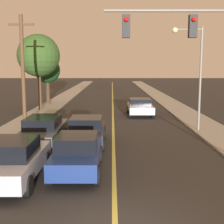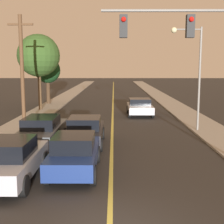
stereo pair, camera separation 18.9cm
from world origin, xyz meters
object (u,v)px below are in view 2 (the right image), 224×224
at_px(car_outer_lane_second, 42,131).
at_px(tree_left_far, 39,56).
at_px(car_near_lane_front, 75,153).
at_px(car_outer_lane_front, 10,160).
at_px(streetlamp_right, 192,64).
at_px(utility_pole_left, 22,71).
at_px(car_far_oncoming, 140,107).
at_px(tree_left_near, 48,71).
at_px(car_near_lane_second, 85,131).
at_px(traffic_signal_mast, 201,50).

height_order(car_outer_lane_second, tree_left_far, tree_left_far).
distance_m(car_near_lane_front, car_outer_lane_front, 2.44).
distance_m(car_near_lane_front, streetlamp_right, 10.76).
bearing_deg(utility_pole_left, car_far_oncoming, 38.20).
relative_size(car_near_lane_front, car_outer_lane_front, 0.94).
bearing_deg(tree_left_near, car_far_oncoming, -38.56).
xyz_separation_m(car_far_oncoming, utility_pole_left, (-8.06, -6.34, 3.15)).
bearing_deg(streetlamp_right, car_far_oncoming, 112.30).
distance_m(car_outer_lane_front, streetlamp_right, 12.85).
relative_size(car_near_lane_front, streetlamp_right, 0.65).
height_order(car_near_lane_second, streetlamp_right, streetlamp_right).
height_order(car_outer_lane_second, tree_left_near, tree_left_near).
height_order(car_near_lane_second, tree_left_far, tree_left_far).
bearing_deg(tree_left_near, car_near_lane_second, -72.24).
distance_m(car_far_oncoming, tree_left_near, 12.31).
bearing_deg(streetlamp_right, utility_pole_left, 178.77).
bearing_deg(car_outer_lane_front, tree_left_near, 98.33).
relative_size(utility_pole_left, tree_left_near, 1.46).
xyz_separation_m(car_near_lane_front, traffic_signal_mast, (5.05, 0.99, 4.02)).
bearing_deg(tree_left_far, car_outer_lane_front, -80.19).
bearing_deg(car_near_lane_front, utility_pole_left, 118.00).
bearing_deg(car_outer_lane_second, car_near_lane_front, -62.52).
height_order(car_near_lane_second, car_far_oncoming, car_near_lane_second).
bearing_deg(car_near_lane_second, tree_left_near, 107.76).
xyz_separation_m(car_outer_lane_front, streetlamp_right, (8.71, 8.76, 3.52)).
relative_size(car_outer_lane_front, streetlamp_right, 0.69).
relative_size(car_near_lane_front, traffic_signal_mast, 0.65).
distance_m(car_outer_lane_second, utility_pole_left, 5.28).
relative_size(car_outer_lane_front, car_outer_lane_second, 0.87).
xyz_separation_m(car_outer_lane_second, streetlamp_right, (8.71, 3.51, 3.54)).
xyz_separation_m(car_outer_lane_second, utility_pole_left, (-2.04, 3.74, 3.11)).
relative_size(car_far_oncoming, traffic_signal_mast, 0.62).
xyz_separation_m(traffic_signal_mast, tree_left_near, (-10.65, 20.89, -1.16)).
bearing_deg(tree_left_far, traffic_signal_mast, -57.26).
distance_m(car_far_oncoming, streetlamp_right, 7.95).
bearing_deg(car_near_lane_front, traffic_signal_mast, 11.10).
distance_m(tree_left_near, tree_left_far, 4.86).
bearing_deg(car_far_oncoming, car_near_lane_second, 69.48).
xyz_separation_m(car_near_lane_second, streetlamp_right, (6.45, 3.46, 3.55)).
xyz_separation_m(utility_pole_left, tree_left_near, (-1.30, 13.79, -0.24)).
bearing_deg(car_outer_lane_front, utility_pole_left, 102.78).
bearing_deg(tree_left_far, car_outer_lane_second, -76.32).
xyz_separation_m(car_near_lane_front, car_outer_lane_front, (-2.26, -0.90, 0.01)).
relative_size(car_near_lane_second, tree_left_near, 0.86).
bearing_deg(car_outer_lane_second, traffic_signal_mast, -24.65).
xyz_separation_m(car_near_lane_second, tree_left_near, (-5.60, 17.48, 2.88)).
height_order(car_outer_lane_second, traffic_signal_mast, traffic_signal_mast).
height_order(car_outer_lane_second, car_far_oncoming, car_outer_lane_second).
relative_size(car_outer_lane_front, tree_left_near, 0.90).
height_order(car_far_oncoming, tree_left_near, tree_left_near).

